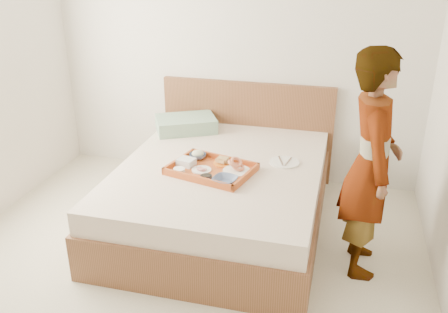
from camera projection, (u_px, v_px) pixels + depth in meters
ground at (163, 298)px, 3.15m from camera, size 3.50×4.00×0.01m
wall_back at (235, 43)px, 4.41m from camera, size 3.50×0.01×2.60m
bed at (221, 195)px, 3.90m from camera, size 1.65×2.00×0.53m
headboard at (247, 130)px, 4.68m from camera, size 1.65×0.06×0.95m
pillow at (186, 124)px, 4.48m from camera, size 0.65×0.57×0.13m
tray at (211, 169)px, 3.67m from camera, size 0.70×0.58×0.06m
prawn_plate at (237, 171)px, 3.64m from camera, size 0.26×0.26×0.01m
navy_bowl_big at (225, 180)px, 3.47m from camera, size 0.21×0.21×0.04m
sauce_dish at (206, 178)px, 3.51m from camera, size 0.11×0.11×0.03m
meat_plate at (201, 170)px, 3.66m from camera, size 0.18×0.18×0.01m
bread_plate at (223, 163)px, 3.77m from camera, size 0.18×0.18×0.01m
salad_bowl at (198, 156)px, 3.86m from camera, size 0.16×0.16×0.04m
plastic_tub at (186, 162)px, 3.74m from camera, size 0.15×0.13×0.06m
cheese_round at (179, 170)px, 3.63m from camera, size 0.11×0.11×0.03m
dinner_plate at (284, 162)px, 3.83m from camera, size 0.24×0.24×0.01m
person at (371, 165)px, 3.18m from camera, size 0.43×0.61×1.57m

